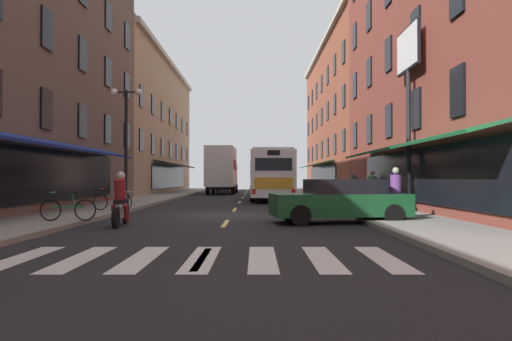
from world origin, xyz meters
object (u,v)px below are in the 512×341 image
at_px(bicycle_mid, 67,209).
at_px(transit_bus, 269,175).
at_px(pedestrian_far, 395,192).
at_px(street_lamp_twin, 125,141).
at_px(motorcycle_rider, 120,203).
at_px(pedestrian_near, 353,186).
at_px(billboard_sign, 407,73).
at_px(sedan_mid, 226,185).
at_px(sedan_near, 339,201).
at_px(pedestrian_mid, 372,189).
at_px(bicycle_near, 112,201).
at_px(box_truck, 221,170).

bearing_deg(bicycle_mid, transit_bus, 68.52).
distance_m(pedestrian_far, street_lamp_twin, 12.06).
height_order(bicycle_mid, street_lamp_twin, street_lamp_twin).
height_order(motorcycle_rider, pedestrian_near, pedestrian_near).
distance_m(billboard_sign, transit_bus, 14.52).
bearing_deg(street_lamp_twin, bicycle_mid, -89.49).
bearing_deg(bicycle_mid, sedan_mid, 85.96).
xyz_separation_m(sedan_near, pedestrian_mid, (2.26, 4.82, 0.25)).
height_order(bicycle_near, pedestrian_far, pedestrian_far).
distance_m(billboard_sign, street_lamp_twin, 12.43).
height_order(transit_bus, street_lamp_twin, street_lamp_twin).
xyz_separation_m(sedan_near, motorcycle_rider, (-6.87, -1.00, -0.02)).
bearing_deg(sedan_mid, pedestrian_near, -70.24).
distance_m(billboard_sign, sedan_near, 6.79).
relative_size(transit_bus, bicycle_mid, 6.79).
distance_m(motorcycle_rider, pedestrian_near, 15.49).
relative_size(sedan_near, motorcycle_rider, 2.21).
distance_m(bicycle_mid, pedestrian_mid, 12.20).
height_order(bicycle_mid, pedestrian_near, pedestrian_near).
distance_m(transit_bus, pedestrian_far, 16.65).
bearing_deg(pedestrian_near, transit_bus, 0.32).
xyz_separation_m(box_truck, motorcycle_rider, (-1.05, -27.88, -1.42)).
xyz_separation_m(billboard_sign, bicycle_near, (-11.92, 0.52, -5.16)).
height_order(billboard_sign, pedestrian_mid, billboard_sign).
distance_m(transit_bus, bicycle_near, 14.25).
bearing_deg(pedestrian_mid, bicycle_near, 162.51).
bearing_deg(bicycle_mid, pedestrian_near, 46.54).
distance_m(motorcycle_rider, bicycle_near, 5.11).
relative_size(pedestrian_far, street_lamp_twin, 0.31).
height_order(sedan_near, pedestrian_mid, pedestrian_mid).
height_order(billboard_sign, bicycle_near, billboard_sign).
height_order(transit_bus, pedestrian_mid, transit_bus).
bearing_deg(street_lamp_twin, pedestrian_near, 25.36).
relative_size(sedan_near, pedestrian_near, 2.83).
relative_size(transit_bus, pedestrian_near, 7.20).
xyz_separation_m(sedan_near, pedestrian_far, (1.83, 0.03, 0.27)).
xyz_separation_m(sedan_near, bicycle_near, (-8.60, 3.80, -0.22)).
relative_size(motorcycle_rider, street_lamp_twin, 0.39).
bearing_deg(sedan_near, street_lamp_twin, 146.38).
height_order(box_truck, bicycle_near, box_truck).
bearing_deg(street_lamp_twin, box_truck, 82.51).
bearing_deg(box_truck, sedan_mid, 91.06).
relative_size(motorcycle_rider, pedestrian_far, 1.24).
xyz_separation_m(motorcycle_rider, pedestrian_near, (9.65, 12.12, 0.28)).
relative_size(billboard_sign, sedan_mid, 1.56).
xyz_separation_m(transit_bus, motorcycle_rider, (-5.06, -17.27, -0.98)).
xyz_separation_m(bicycle_mid, pedestrian_mid, (10.80, 5.66, 0.47)).
xyz_separation_m(billboard_sign, pedestrian_near, (-0.54, 7.84, -4.66)).
xyz_separation_m(box_truck, bicycle_mid, (-2.72, -27.71, -1.63)).
height_order(sedan_mid, pedestrian_near, pedestrian_near).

